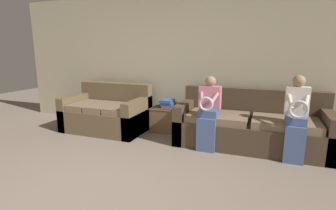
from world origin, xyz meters
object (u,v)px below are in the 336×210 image
at_px(couch_side, 107,114).
at_px(side_shelf, 167,119).
at_px(child_left_seated, 208,111).
at_px(couch_main, 250,127).
at_px(book_stack, 168,103).
at_px(child_right_seated, 296,115).

relative_size(couch_side, side_shelf, 2.72).
bearing_deg(side_shelf, couch_side, -163.26).
bearing_deg(child_left_seated, couch_main, 32.59).
height_order(couch_side, child_left_seated, child_left_seated).
height_order(couch_side, side_shelf, couch_side).
height_order(couch_main, book_stack, couch_main).
bearing_deg(child_right_seated, couch_main, 147.63).
distance_m(couch_side, child_right_seated, 3.26).
height_order(child_right_seated, book_stack, child_right_seated).
xyz_separation_m(couch_side, book_stack, (1.11, 0.34, 0.22)).
height_order(couch_main, child_left_seated, child_left_seated).
bearing_deg(book_stack, couch_main, -10.10).
height_order(child_right_seated, side_shelf, child_right_seated).
relative_size(couch_main, child_left_seated, 2.04).
bearing_deg(child_left_seated, book_stack, 144.33).
distance_m(child_left_seated, side_shelf, 1.18).
bearing_deg(couch_main, couch_side, -178.46).
distance_m(couch_main, couch_side, 2.62).
relative_size(child_right_seated, side_shelf, 2.13).
bearing_deg(child_left_seated, side_shelf, 144.71).
bearing_deg(child_left_seated, child_right_seated, 0.15).
bearing_deg(couch_side, book_stack, 17.12).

